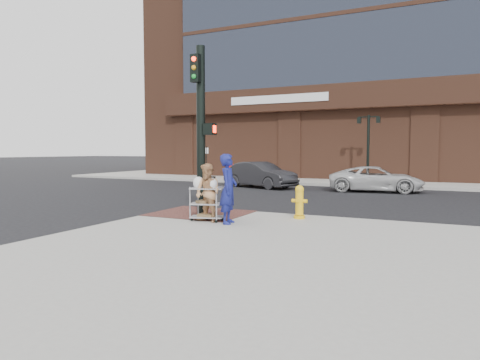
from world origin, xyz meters
The scene contains 14 objects.
ground centered at (0.00, 0.00, 0.00)m, with size 220.00×220.00×0.00m, color black.
brick_curb_ramp centered at (-0.60, 0.90, 0.16)m, with size 2.80×2.40×0.01m, color #512C26.
bank_building centered at (5.00, 31.00, 14.15)m, with size 42.00×26.00×28.00m, color brown.
lamp_post centered at (2.00, 16.00, 2.62)m, with size 1.32×0.22×4.00m.
parking_sign centered at (-8.50, 15.00, 1.25)m, with size 0.05×0.05×2.20m, color black.
traffic_signal_pole centered at (-0.48, 0.77, 2.83)m, with size 0.61×0.51×5.00m.
woman_blue centered at (1.01, -0.35, 1.07)m, with size 0.67×0.44×1.83m, color navy.
pedestrian_tan centered at (0.41, -0.39, 0.94)m, with size 0.77×0.60×1.57m, color tan.
sedan_dark centered at (-3.10, 11.56, 0.72)m, with size 1.52×4.36×1.44m, color black.
minivan_white centered at (3.06, 11.91, 0.63)m, with size 2.11×4.57×1.27m, color silver.
utility_cart centered at (0.27, -0.20, 0.70)m, with size 0.99×0.74×1.22m.
fire_hydrant centered at (2.44, 1.26, 0.63)m, with size 0.44×0.31×0.95m.
newsbox_red centered at (-6.94, 15.41, 0.65)m, with size 0.42×0.38×0.99m, color red.
newsbox_yellow centered at (-5.91, 15.69, 0.62)m, with size 0.40×0.36×0.94m, color gold.
Camera 1 is at (6.08, -10.28, 2.08)m, focal length 32.00 mm.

